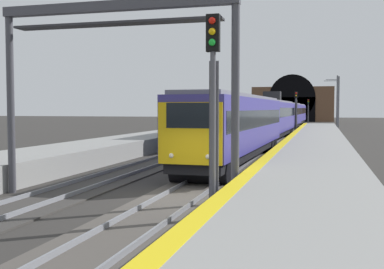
{
  "coord_description": "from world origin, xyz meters",
  "views": [
    {
      "loc": [
        -16.39,
        -4.85,
        3.28
      ],
      "look_at": [
        6.6,
        1.42,
        1.97
      ],
      "focal_mm": 44.81,
      "sensor_mm": 36.0,
      "label": 1
    }
  ],
  "objects_px": {
    "catenary_mast_far": "(338,104)",
    "overhead_signal_gantry": "(115,49)",
    "train_adjacent_platform": "(232,117)",
    "railway_signal_far": "(308,109)",
    "catenary_mast_near": "(337,102)",
    "railway_signal_near": "(213,99)",
    "train_main_approaching": "(280,116)",
    "railway_signal_mid": "(296,110)"
  },
  "relations": [
    {
      "from": "railway_signal_near",
      "to": "catenary_mast_far",
      "type": "height_order",
      "value": "catenary_mast_far"
    },
    {
      "from": "railway_signal_mid",
      "to": "catenary_mast_near",
      "type": "xyz_separation_m",
      "value": [
        17.48,
        -5.1,
        1.11
      ]
    },
    {
      "from": "railway_signal_far",
      "to": "train_main_approaching",
      "type": "bearing_deg",
      "value": -2.11
    },
    {
      "from": "overhead_signal_gantry",
      "to": "catenary_mast_near",
      "type": "bearing_deg",
      "value": -8.9
    },
    {
      "from": "train_adjacent_platform",
      "to": "railway_signal_mid",
      "type": "bearing_deg",
      "value": -48.85
    },
    {
      "from": "train_adjacent_platform",
      "to": "catenary_mast_far",
      "type": "distance_m",
      "value": 20.24
    },
    {
      "from": "train_main_approaching",
      "to": "overhead_signal_gantry",
      "type": "height_order",
      "value": "overhead_signal_gantry"
    },
    {
      "from": "catenary_mast_far",
      "to": "overhead_signal_gantry",
      "type": "bearing_deg",
      "value": 169.97
    },
    {
      "from": "railway_signal_near",
      "to": "railway_signal_far",
      "type": "height_order",
      "value": "railway_signal_near"
    },
    {
      "from": "catenary_mast_near",
      "to": "train_main_approaching",
      "type": "bearing_deg",
      "value": 157.9
    },
    {
      "from": "railway_signal_near",
      "to": "train_main_approaching",
      "type": "bearing_deg",
      "value": -177.66
    },
    {
      "from": "railway_signal_near",
      "to": "railway_signal_far",
      "type": "distance_m",
      "value": 94.64
    },
    {
      "from": "railway_signal_near",
      "to": "catenary_mast_far",
      "type": "relative_size",
      "value": 0.78
    },
    {
      "from": "railway_signal_mid",
      "to": "railway_signal_far",
      "type": "bearing_deg",
      "value": -180.0
    },
    {
      "from": "train_adjacent_platform",
      "to": "train_main_approaching",
      "type": "bearing_deg",
      "value": -37.61
    },
    {
      "from": "catenary_mast_near",
      "to": "railway_signal_far",
      "type": "bearing_deg",
      "value": 8.84
    },
    {
      "from": "train_main_approaching",
      "to": "catenary_mast_far",
      "type": "bearing_deg",
      "value": 147.38
    },
    {
      "from": "catenary_mast_far",
      "to": "train_adjacent_platform",
      "type": "bearing_deg",
      "value": 144.8
    },
    {
      "from": "train_main_approaching",
      "to": "railway_signal_near",
      "type": "relative_size",
      "value": 13.43
    },
    {
      "from": "railway_signal_far",
      "to": "railway_signal_mid",
      "type": "bearing_deg",
      "value": 0.0
    },
    {
      "from": "train_main_approaching",
      "to": "railway_signal_near",
      "type": "height_order",
      "value": "railway_signal_near"
    },
    {
      "from": "train_main_approaching",
      "to": "railway_signal_mid",
      "type": "bearing_deg",
      "value": 78.97
    },
    {
      "from": "train_main_approaching",
      "to": "railway_signal_far",
      "type": "relative_size",
      "value": 15.06
    },
    {
      "from": "catenary_mast_near",
      "to": "overhead_signal_gantry",
      "type": "bearing_deg",
      "value": 171.1
    },
    {
      "from": "train_main_approaching",
      "to": "overhead_signal_gantry",
      "type": "xyz_separation_m",
      "value": [
        -42.23,
        2.35,
        3.07
      ]
    },
    {
      "from": "train_adjacent_platform",
      "to": "railway_signal_near",
      "type": "distance_m",
      "value": 39.12
    },
    {
      "from": "catenary_mast_far",
      "to": "catenary_mast_near",
      "type": "bearing_deg",
      "value": -0.09
    },
    {
      "from": "overhead_signal_gantry",
      "to": "catenary_mast_far",
      "type": "height_order",
      "value": "catenary_mast_far"
    },
    {
      "from": "railway_signal_far",
      "to": "catenary_mast_near",
      "type": "bearing_deg",
      "value": 8.84
    },
    {
      "from": "train_adjacent_platform",
      "to": "railway_signal_far",
      "type": "distance_m",
      "value": 56.48
    },
    {
      "from": "overhead_signal_gantry",
      "to": "catenary_mast_near",
      "type": "distance_m",
      "value": 60.03
    },
    {
      "from": "train_main_approaching",
      "to": "train_adjacent_platform",
      "type": "height_order",
      "value": "train_main_approaching"
    },
    {
      "from": "railway_signal_near",
      "to": "catenary_mast_far",
      "type": "bearing_deg",
      "value": 174.72
    },
    {
      "from": "train_adjacent_platform",
      "to": "catenary_mast_far",
      "type": "bearing_deg",
      "value": -35.94
    },
    {
      "from": "overhead_signal_gantry",
      "to": "train_adjacent_platform",
      "type": "bearing_deg",
      "value": 3.75
    },
    {
      "from": "overhead_signal_gantry",
      "to": "catenary_mast_near",
      "type": "height_order",
      "value": "catenary_mast_near"
    },
    {
      "from": "railway_signal_near",
      "to": "overhead_signal_gantry",
      "type": "height_order",
      "value": "overhead_signal_gantry"
    },
    {
      "from": "railway_signal_far",
      "to": "overhead_signal_gantry",
      "type": "distance_m",
      "value": 92.17
    },
    {
      "from": "train_main_approaching",
      "to": "railway_signal_mid",
      "type": "xyz_separation_m",
      "value": [
        -0.41,
        -1.84,
        0.75
      ]
    },
    {
      "from": "railway_signal_far",
      "to": "overhead_signal_gantry",
      "type": "relative_size",
      "value": 0.59
    },
    {
      "from": "railway_signal_near",
      "to": "railway_signal_mid",
      "type": "relative_size",
      "value": 1.13
    },
    {
      "from": "train_adjacent_platform",
      "to": "railway_signal_mid",
      "type": "xyz_separation_m",
      "value": [
        5.87,
        -6.54,
        0.8
      ]
    }
  ]
}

